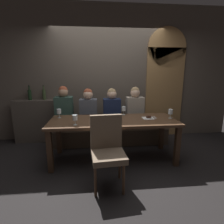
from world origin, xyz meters
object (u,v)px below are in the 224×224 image
Objects in this scene: wine_bottle_dark_red at (30,94)px; wine_bottle_pale_label at (44,94)px; diner_redhead at (64,107)px; wine_glass_end_left at (171,112)px; dining_table at (113,124)px; diner_far_end at (112,107)px; dessert_plate at (148,118)px; wine_glass_center_front at (75,118)px; wine_glass_near_left at (124,109)px; diner_near_end at (135,107)px; fork_on_table at (155,118)px; wine_glass_end_right at (59,112)px; chair_near_side at (107,147)px; banquette_bench at (110,134)px; diner_bearded at (88,108)px.

wine_bottle_pale_label is (0.30, 0.01, 0.00)m from wine_bottle_dark_red.
diner_redhead is 2.11m from wine_glass_end_left.
dining_table is 0.73m from diner_far_end.
wine_glass_center_front is at bearing -167.64° from dessert_plate.
wine_bottle_dark_red is 1.99× the size of wine_glass_center_front.
wine_glass_near_left is 0.52m from dessert_plate.
wine_bottle_pale_label is at bearing 168.86° from diner_near_end.
wine_glass_end_right is at bearing 179.12° from fork_on_table.
chair_near_side is 5.98× the size of wine_glass_end_right.
wine_glass_center_front is 1.30m from dessert_plate.
wine_glass_near_left is 1.00× the size of wine_glass_end_right.
diner_redhead is 1.03× the size of diner_near_end.
wine_glass_center_front is (1.11, -1.31, -0.22)m from wine_bottle_dark_red.
wine_glass_end_left is 0.86× the size of dessert_plate.
dining_table is at bearing -90.00° from banquette_bench.
diner_redhead reaches higher than wine_glass_end_left.
wine_bottle_pale_label is at bearing 143.43° from dining_table.
diner_bearded is 1.36m from wine_bottle_dark_red.
banquette_bench is 3.23× the size of diner_bearded.
wine_bottle_pale_label is (-0.48, 0.36, 0.23)m from diner_redhead.
wine_bottle_pale_label is 1.99× the size of wine_glass_near_left.
wine_glass_end_right is at bearing -47.09° from wine_bottle_dark_red.
wine_bottle_dark_red is (-0.78, 0.34, 0.23)m from diner_redhead.
wine_glass_end_left is at bearing -36.01° from diner_far_end.
wine_glass_end_right is (-1.50, -0.46, 0.02)m from diner_near_end.
wine_glass_center_front is at bearing -145.67° from wine_glass_near_left.
fork_on_table is at bearing 4.24° from dining_table.
wine_bottle_dark_red is (-1.58, 1.77, 0.51)m from chair_near_side.
wine_bottle_pale_label is at bearing 156.47° from wine_glass_end_left.
diner_near_end is at bearing 98.69° from dessert_plate.
diner_bearded is 0.78m from wine_glass_near_left.
dining_table is at bearing -36.55° from diner_redhead.
wine_bottle_pale_label is 1.99× the size of wine_glass_center_front.
diner_redhead is at bearing 88.69° from wine_glass_end_right.
diner_near_end is at bearing 51.99° from dining_table.
dining_table is at bearing -171.19° from fork_on_table.
diner_bearded reaches higher than wine_glass_near_left.
diner_bearded is 4.72× the size of wine_glass_end_left.
diner_far_end is 1.22m from wine_glass_end_left.
diner_redhead is 1.49m from diner_near_end.
chair_near_side is 2.43m from wine_bottle_dark_red.
wine_bottle_dark_red reaches higher than wine_glass_end_left.
dining_table is 2.84× the size of diner_bearded.
wine_glass_near_left reaches higher than fork_on_table.
diner_near_end is at bearing 63.79° from chair_near_side.
wine_glass_end_left is (1.98, -0.72, 0.02)m from diner_redhead.
wine_glass_end_left is at bearing -34.55° from banquette_bench.
dessert_plate is at bearing 12.36° from wine_glass_center_front.
wine_glass_end_left is (2.76, -1.06, -0.21)m from wine_bottle_dark_red.
wine_glass_near_left is at bearing 5.31° from wine_glass_end_right.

